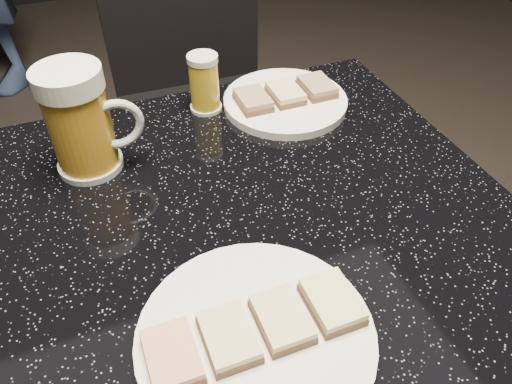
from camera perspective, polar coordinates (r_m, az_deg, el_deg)
plate_large at (r=0.54m, az=-0.04°, el=-16.22°), size 0.25×0.25×0.01m
plate_small at (r=0.87m, az=3.35°, el=10.28°), size 0.21×0.21×0.01m
table at (r=0.84m, az=0.00°, el=-14.92°), size 0.70×0.70×0.75m
beer_mug at (r=0.73m, az=-19.36°, el=7.65°), size 0.13×0.09×0.16m
beer_tumbler at (r=0.85m, az=-5.94°, el=12.26°), size 0.05×0.05×0.10m
chair at (r=1.41m, az=-6.53°, el=11.23°), size 0.43×0.43×0.88m
canapes_on_plate_large at (r=0.52m, az=-0.04°, el=-15.28°), size 0.22×0.07×0.02m
canapes_on_plate_small at (r=0.87m, az=3.39°, el=11.20°), size 0.17×0.07×0.02m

